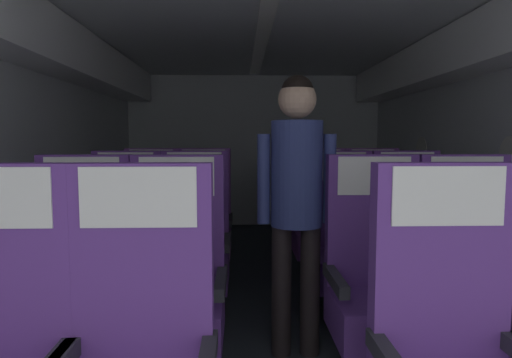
{
  "coord_description": "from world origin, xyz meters",
  "views": [
    {
      "loc": [
        -0.18,
        0.04,
        1.2
      ],
      "look_at": [
        -0.07,
        3.27,
        0.91
      ],
      "focal_mm": 30.92,
      "sensor_mm": 36.0,
      "label": 1
    }
  ],
  "objects_px": {
    "seat_b_left_window": "(80,287)",
    "seat_b_right_aisle": "(470,284)",
    "seat_c_left_aisle": "(194,246)",
    "seat_d_right_aisle": "(374,223)",
    "seat_c_right_aisle": "(409,245)",
    "seat_d_left_window": "(151,224)",
    "seat_b_left_aisle": "(176,287)",
    "seat_d_right_window": "(320,223)",
    "seat_b_right_window": "(377,284)",
    "flight_attendant": "(297,187)",
    "seat_c_right_window": "(340,246)",
    "seat_c_left_window": "(125,248)",
    "seat_d_left_aisle": "(203,224)"
  },
  "relations": [
    {
      "from": "seat_b_left_window",
      "to": "seat_b_right_aisle",
      "type": "height_order",
      "value": "same"
    },
    {
      "from": "seat_b_right_aisle",
      "to": "seat_c_left_aisle",
      "type": "height_order",
      "value": "same"
    },
    {
      "from": "seat_c_left_aisle",
      "to": "seat_d_right_aisle",
      "type": "height_order",
      "value": "same"
    },
    {
      "from": "seat_c_right_aisle",
      "to": "seat_d_left_window",
      "type": "height_order",
      "value": "same"
    },
    {
      "from": "seat_b_left_aisle",
      "to": "seat_d_right_window",
      "type": "height_order",
      "value": "same"
    },
    {
      "from": "seat_b_right_aisle",
      "to": "seat_c_left_aisle",
      "type": "xyz_separation_m",
      "value": [
        -1.5,
        0.84,
        0.0
      ]
    },
    {
      "from": "seat_b_right_window",
      "to": "seat_c_left_aisle",
      "type": "bearing_deg",
      "value": 140.64
    },
    {
      "from": "seat_b_left_window",
      "to": "seat_d_left_window",
      "type": "relative_size",
      "value": 1.0
    },
    {
      "from": "seat_b_left_window",
      "to": "flight_attendant",
      "type": "distance_m",
      "value": 1.23
    },
    {
      "from": "seat_b_left_aisle",
      "to": "flight_attendant",
      "type": "bearing_deg",
      "value": 18.86
    },
    {
      "from": "seat_b_right_aisle",
      "to": "flight_attendant",
      "type": "relative_size",
      "value": 0.73
    },
    {
      "from": "seat_b_left_aisle",
      "to": "seat_c_left_aisle",
      "type": "relative_size",
      "value": 1.0
    },
    {
      "from": "seat_c_right_window",
      "to": "seat_b_right_aisle",
      "type": "bearing_deg",
      "value": -59.64
    },
    {
      "from": "seat_b_right_aisle",
      "to": "seat_b_right_window",
      "type": "xyz_separation_m",
      "value": [
        -0.48,
        0.01,
        0.0
      ]
    },
    {
      "from": "seat_b_left_aisle",
      "to": "seat_c_left_window",
      "type": "xyz_separation_m",
      "value": [
        -0.47,
        0.82,
        0.0
      ]
    },
    {
      "from": "seat_d_left_window",
      "to": "seat_d_left_aisle",
      "type": "distance_m",
      "value": 0.46
    },
    {
      "from": "seat_d_left_window",
      "to": "seat_d_right_aisle",
      "type": "relative_size",
      "value": 1.0
    },
    {
      "from": "seat_b_right_aisle",
      "to": "seat_c_right_aisle",
      "type": "bearing_deg",
      "value": 90.06
    },
    {
      "from": "seat_b_left_window",
      "to": "seat_c_right_aisle",
      "type": "height_order",
      "value": "same"
    },
    {
      "from": "seat_d_left_aisle",
      "to": "flight_attendant",
      "type": "xyz_separation_m",
      "value": [
        0.63,
        -1.44,
        0.48
      ]
    },
    {
      "from": "seat_b_right_window",
      "to": "seat_c_left_aisle",
      "type": "xyz_separation_m",
      "value": [
        -1.02,
        0.84,
        0.0
      ]
    },
    {
      "from": "seat_b_left_window",
      "to": "seat_c_right_window",
      "type": "height_order",
      "value": "same"
    },
    {
      "from": "seat_b_left_window",
      "to": "seat_d_right_window",
      "type": "bearing_deg",
      "value": 47.26
    },
    {
      "from": "seat_c_left_window",
      "to": "flight_attendant",
      "type": "bearing_deg",
      "value": -28.94
    },
    {
      "from": "seat_b_right_window",
      "to": "seat_d_right_aisle",
      "type": "bearing_deg",
      "value": 73.52
    },
    {
      "from": "seat_b_left_window",
      "to": "seat_b_right_window",
      "type": "distance_m",
      "value": 1.51
    },
    {
      "from": "seat_b_right_aisle",
      "to": "seat_d_right_window",
      "type": "distance_m",
      "value": 1.72
    },
    {
      "from": "seat_b_left_aisle",
      "to": "seat_d_right_window",
      "type": "xyz_separation_m",
      "value": [
        1.02,
        1.65,
        0.0
      ]
    },
    {
      "from": "seat_c_right_window",
      "to": "seat_b_left_aisle",
      "type": "bearing_deg",
      "value": -140.69
    },
    {
      "from": "seat_b_left_window",
      "to": "seat_d_right_window",
      "type": "relative_size",
      "value": 1.0
    },
    {
      "from": "seat_b_left_aisle",
      "to": "seat_d_left_aisle",
      "type": "distance_m",
      "value": 1.65
    },
    {
      "from": "seat_c_left_aisle",
      "to": "seat_c_right_window",
      "type": "bearing_deg",
      "value": -0.73
    },
    {
      "from": "flight_attendant",
      "to": "seat_d_right_window",
      "type": "bearing_deg",
      "value": -87.23
    },
    {
      "from": "seat_c_right_window",
      "to": "seat_d_left_aisle",
      "type": "relative_size",
      "value": 1.0
    },
    {
      "from": "seat_b_left_aisle",
      "to": "seat_c_right_aisle",
      "type": "height_order",
      "value": "same"
    },
    {
      "from": "seat_d_right_aisle",
      "to": "seat_d_right_window",
      "type": "xyz_separation_m",
      "value": [
        -0.48,
        0.01,
        0.0
      ]
    },
    {
      "from": "seat_c_left_aisle",
      "to": "seat_d_right_aisle",
      "type": "bearing_deg",
      "value": 27.87
    },
    {
      "from": "seat_c_right_window",
      "to": "flight_attendant",
      "type": "xyz_separation_m",
      "value": [
        -0.39,
        -0.62,
        0.48
      ]
    },
    {
      "from": "seat_d_left_aisle",
      "to": "seat_c_left_window",
      "type": "bearing_deg",
      "value": -119.35
    },
    {
      "from": "seat_d_left_window",
      "to": "seat_d_left_aisle",
      "type": "height_order",
      "value": "same"
    },
    {
      "from": "seat_b_left_aisle",
      "to": "seat_c_right_aisle",
      "type": "xyz_separation_m",
      "value": [
        1.5,
        0.83,
        0.0
      ]
    },
    {
      "from": "seat_c_right_aisle",
      "to": "seat_b_right_window",
      "type": "bearing_deg",
      "value": -120.65
    },
    {
      "from": "seat_c_right_aisle",
      "to": "seat_c_right_window",
      "type": "xyz_separation_m",
      "value": [
        -0.49,
        0.01,
        0.0
      ]
    },
    {
      "from": "flight_attendant",
      "to": "seat_d_left_aisle",
      "type": "bearing_deg",
      "value": -48.14
    },
    {
      "from": "seat_d_left_aisle",
      "to": "seat_c_right_aisle",
      "type": "bearing_deg",
      "value": -28.7
    },
    {
      "from": "seat_c_right_aisle",
      "to": "seat_d_left_window",
      "type": "bearing_deg",
      "value": 156.89
    },
    {
      "from": "seat_c_left_window",
      "to": "seat_c_left_aisle",
      "type": "height_order",
      "value": "same"
    },
    {
      "from": "seat_b_left_aisle",
      "to": "seat_b_right_window",
      "type": "relative_size",
      "value": 1.0
    },
    {
      "from": "seat_b_right_window",
      "to": "flight_attendant",
      "type": "bearing_deg",
      "value": 152.34
    },
    {
      "from": "seat_b_left_aisle",
      "to": "seat_b_right_aisle",
      "type": "distance_m",
      "value": 1.51
    }
  ]
}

